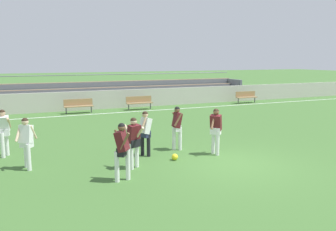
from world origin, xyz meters
TOP-DOWN VIEW (x-y plane):
  - ground_plane at (0.00, 0.00)m, footprint 160.00×160.00m
  - field_line_sideline at (0.00, 11.99)m, footprint 44.00×0.12m
  - sideline_wall at (0.00, 13.99)m, footprint 48.00×0.16m
  - bleacher_stand at (-2.94, 16.16)m, footprint 27.82×2.49m
  - bench_near_bin at (-3.07, 12.76)m, footprint 1.80×0.40m
  - bench_centre_sideline at (0.97, 12.76)m, footprint 1.80×0.40m
  - bench_far_left at (9.76, 12.76)m, footprint 1.80×0.40m
  - player_dark_on_ball at (-3.15, 0.91)m, footprint 0.49×0.68m
  - player_dark_wide_left at (-0.99, 2.36)m, footprint 0.42×0.48m
  - player_dark_pressing_high at (-3.78, -0.02)m, footprint 0.51×0.66m
  - player_dark_trailing_run at (0.01, 1.25)m, footprint 0.66×0.50m
  - player_white_dropping_back at (-6.94, 3.94)m, footprint 0.50×0.56m
  - player_white_deep_cover at (-2.36, 2.06)m, footprint 0.55×0.47m
  - player_white_wide_right at (-6.23, 2.16)m, footprint 0.68×0.49m
  - soccer_ball at (-1.61, 1.19)m, footprint 0.22×0.22m

SIDE VIEW (x-z plane):
  - ground_plane at x=0.00m, z-range 0.00..0.00m
  - field_line_sideline at x=0.00m, z-range 0.00..0.01m
  - soccer_ball at x=-1.61m, z-range 0.00..0.22m
  - bench_near_bin at x=-3.07m, z-range 0.10..1.00m
  - bench_centre_sideline at x=0.97m, z-range 0.10..1.00m
  - bench_far_left at x=9.76m, z-range 0.10..1.00m
  - sideline_wall at x=0.00m, z-range 0.00..1.28m
  - bleacher_stand at x=-2.94m, z-range -0.17..2.06m
  - player_white_deep_cover at x=-2.36m, z-range 0.15..1.76m
  - player_dark_on_ball at x=-3.15m, z-range 0.15..1.77m
  - player_white_wide_right at x=-6.23m, z-range 0.15..1.78m
  - player_dark_wide_left at x=-0.99m, z-range 0.16..1.81m
  - player_dark_pressing_high at x=-3.78m, z-range 0.16..1.82m
  - player_dark_trailing_run at x=0.01m, z-range 0.16..1.83m
  - player_white_dropping_back at x=-6.94m, z-range 0.16..1.84m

